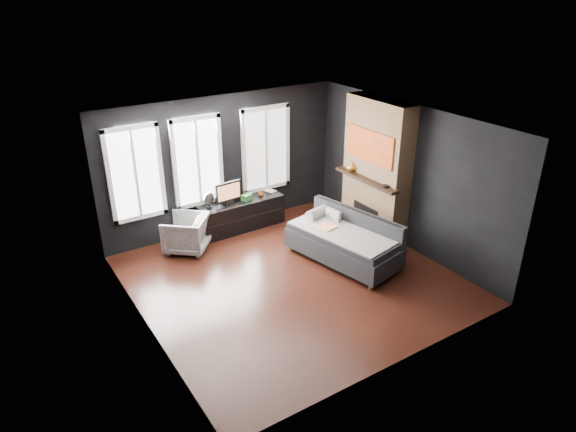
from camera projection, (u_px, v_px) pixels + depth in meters
floor at (293, 279)px, 8.76m from camera, size 5.00×5.00×0.00m
ceiling at (293, 124)px, 7.61m from camera, size 5.00×5.00×0.00m
wall_back at (223, 164)px, 10.09m from camera, size 5.00×0.02×2.70m
wall_left at (139, 248)px, 6.96m from camera, size 0.02×5.00×2.70m
wall_right at (407, 177)px, 9.41m from camera, size 0.02×5.00×2.70m
windows at (199, 115)px, 9.40m from camera, size 4.00×0.16×1.76m
fireplace at (376, 170)px, 9.77m from camera, size 0.70×1.62×2.70m
sofa at (343, 239)px, 9.14m from camera, size 1.43×2.22×0.88m
stripe_pillow at (333, 218)px, 9.48m from camera, size 0.12×0.35×0.34m
armchair at (186, 232)px, 9.54m from camera, size 1.01×1.01×0.76m
media_console at (241, 214)px, 10.43m from camera, size 1.79×0.59×0.61m
monitor at (228, 192)px, 10.05m from camera, size 0.58×0.17×0.51m
desk_fan at (209, 200)px, 9.90m from camera, size 0.28×0.28×0.33m
mug at (261, 193)px, 10.49m from camera, size 0.13×0.12×0.11m
book at (267, 187)px, 10.62m from camera, size 0.17×0.07×0.23m
storage_box at (247, 197)px, 10.30m from camera, size 0.25×0.21×0.12m
mantel_vase at (351, 167)px, 10.00m from camera, size 0.25×0.26×0.19m
mantel_clock at (386, 186)px, 9.27m from camera, size 0.15×0.15×0.04m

